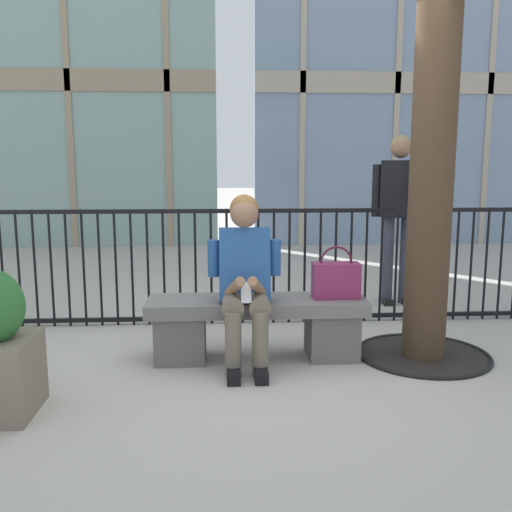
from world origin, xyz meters
name	(u,v)px	position (x,y,z in m)	size (l,w,h in m)	color
ground_plane	(257,357)	(0.00, 0.00, 0.00)	(60.00, 60.00, 0.00)	#B2ADA3
stone_bench	(257,322)	(0.00, 0.00, 0.27)	(1.60, 0.44, 0.45)	slate
seated_person_with_phone	(245,275)	(-0.09, -0.13, 0.65)	(0.52, 0.66, 1.21)	#6B6051
handbag_on_bench	(336,279)	(0.58, -0.01, 0.59)	(0.34, 0.15, 0.39)	#7A234C
bystander_at_railing	(399,206)	(1.54, 1.58, 1.00)	(0.55, 0.43, 1.71)	#383D4C
plaza_railing	(250,266)	(0.00, 0.93, 0.52)	(8.26, 0.04, 1.04)	black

